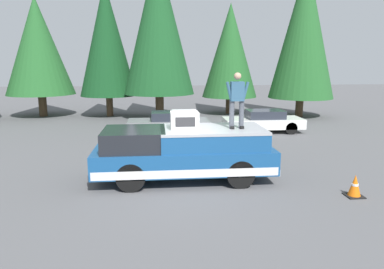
{
  "coord_description": "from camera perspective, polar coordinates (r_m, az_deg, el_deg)",
  "views": [
    {
      "loc": [
        -10.45,
        0.62,
        3.67
      ],
      "look_at": [
        0.81,
        -0.48,
        1.35
      ],
      "focal_mm": 33.53,
      "sensor_mm": 36.0,
      "label": 1
    }
  ],
  "objects": [
    {
      "name": "traffic_cone",
      "position": [
        10.93,
        24.48,
        -7.51
      ],
      "size": [
        0.47,
        0.47,
        0.62
      ],
      "color": "black",
      "rests_on": "ground"
    },
    {
      "name": "pickup_truck",
      "position": [
        11.15,
        -1.25,
        -2.95
      ],
      "size": [
        2.01,
        5.54,
        1.65
      ],
      "color": "navy",
      "rests_on": "ground"
    },
    {
      "name": "conifer_far_left",
      "position": [
        25.16,
        17.37,
        15.52
      ],
      "size": [
        4.23,
        4.23,
        9.99
      ],
      "color": "#4C3826",
      "rests_on": "ground"
    },
    {
      "name": "conifer_center_left",
      "position": [
        23.49,
        -5.4,
        17.15
      ],
      "size": [
        4.49,
        4.49,
        10.36
      ],
      "color": "#4C3826",
      "rests_on": "ground"
    },
    {
      "name": "compressor_unit",
      "position": [
        10.88,
        -1.2,
        2.37
      ],
      "size": [
        0.65,
        0.84,
        0.56
      ],
      "color": "silver",
      "rests_on": "pickup_truck"
    },
    {
      "name": "parked_car_grey",
      "position": [
        18.31,
        -3.71,
        1.84
      ],
      "size": [
        1.64,
        4.1,
        1.16
      ],
      "color": "gray",
      "rests_on": "ground"
    },
    {
      "name": "conifer_left",
      "position": [
        25.58,
        6.07,
        13.09
      ],
      "size": [
        3.82,
        3.82,
        7.56
      ],
      "color": "#4C3826",
      "rests_on": "ground"
    },
    {
      "name": "parked_car_white",
      "position": [
        19.21,
        11.27,
        2.1
      ],
      "size": [
        1.64,
        4.1,
        1.16
      ],
      "color": "white",
      "rests_on": "ground"
    },
    {
      "name": "ground_plane",
      "position": [
        11.09,
        -2.08,
        -7.74
      ],
      "size": [
        90.0,
        90.0,
        0.0
      ],
      "primitive_type": "plane",
      "color": "#565659"
    },
    {
      "name": "conifer_center_right",
      "position": [
        24.86,
        -13.42,
        14.49
      ],
      "size": [
        3.72,
        3.72,
        8.75
      ],
      "color": "#4C3826",
      "rests_on": "ground"
    },
    {
      "name": "conifer_right",
      "position": [
        26.22,
        -23.32,
        12.78
      ],
      "size": [
        4.42,
        4.42,
        7.82
      ],
      "color": "#4C3826",
      "rests_on": "ground"
    },
    {
      "name": "person_on_truck_bed",
      "position": [
        10.95,
        7.17,
        5.63
      ],
      "size": [
        0.29,
        0.72,
        1.69
      ],
      "color": "#4C515B",
      "rests_on": "pickup_truck"
    }
  ]
}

